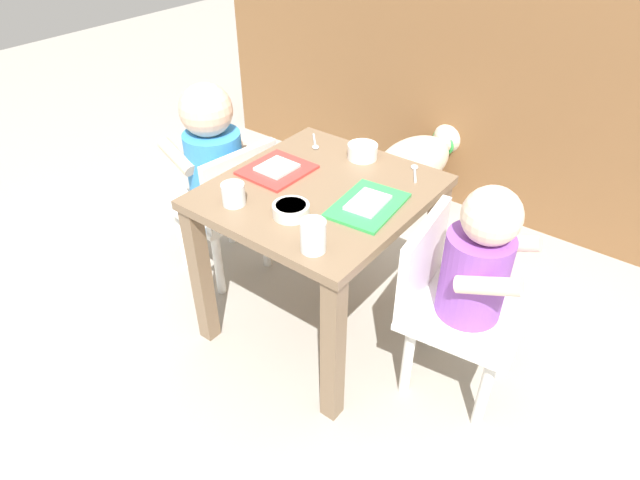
# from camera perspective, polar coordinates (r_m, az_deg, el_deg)

# --- Properties ---
(ground_plane) EXTENTS (7.00, 7.00, 0.00)m
(ground_plane) POSITION_cam_1_polar(r_m,az_deg,el_deg) (1.69, 0.00, -8.47)
(ground_plane) COLOR #9E998E
(kitchen_cabinet_back) EXTENTS (2.34, 0.36, 0.99)m
(kitchen_cabinet_back) POSITION_cam_1_polar(r_m,az_deg,el_deg) (2.26, 17.41, 16.68)
(kitchen_cabinet_back) COLOR brown
(kitchen_cabinet_back) RESTS_ON ground
(dining_table) EXTENTS (0.51, 0.55, 0.48)m
(dining_table) POSITION_cam_1_polar(r_m,az_deg,el_deg) (1.45, 0.00, 2.41)
(dining_table) COLOR #7A6047
(dining_table) RESTS_ON ground
(seated_child_left) EXTENTS (0.31, 0.31, 0.65)m
(seated_child_left) POSITION_cam_1_polar(r_m,az_deg,el_deg) (1.70, -10.91, 8.04)
(seated_child_left) COLOR white
(seated_child_left) RESTS_ON ground
(seated_child_right) EXTENTS (0.31, 0.31, 0.61)m
(seated_child_right) POSITION_cam_1_polar(r_m,az_deg,el_deg) (1.32, 15.51, -3.25)
(seated_child_right) COLOR white
(seated_child_right) RESTS_ON ground
(dog) EXTENTS (0.27, 0.46, 0.33)m
(dog) POSITION_cam_1_polar(r_m,az_deg,el_deg) (2.13, 10.29, 8.30)
(dog) COLOR beige
(dog) RESTS_ON ground
(food_tray_left) EXTENTS (0.16, 0.18, 0.02)m
(food_tray_left) POSITION_cam_1_polar(r_m,az_deg,el_deg) (1.48, -4.53, 7.46)
(food_tray_left) COLOR red
(food_tray_left) RESTS_ON dining_table
(food_tray_right) EXTENTS (0.16, 0.21, 0.02)m
(food_tray_right) POSITION_cam_1_polar(r_m,az_deg,el_deg) (1.33, 5.08, 3.76)
(food_tray_right) COLOR green
(food_tray_right) RESTS_ON dining_table
(water_cup_left) EXTENTS (0.06, 0.06, 0.06)m
(water_cup_left) POSITION_cam_1_polar(r_m,az_deg,el_deg) (1.34, -9.10, 4.68)
(water_cup_left) COLOR white
(water_cup_left) RESTS_ON dining_table
(water_cup_right) EXTENTS (0.06, 0.06, 0.07)m
(water_cup_right) POSITION_cam_1_polar(r_m,az_deg,el_deg) (1.16, -0.72, 0.26)
(water_cup_right) COLOR white
(water_cup_right) RESTS_ON dining_table
(veggie_bowl_far) EXTENTS (0.08, 0.08, 0.04)m
(veggie_bowl_far) POSITION_cam_1_polar(r_m,az_deg,el_deg) (1.54, 4.51, 9.35)
(veggie_bowl_far) COLOR white
(veggie_bowl_far) RESTS_ON dining_table
(veggie_bowl_near) EXTENTS (0.09, 0.09, 0.03)m
(veggie_bowl_near) POSITION_cam_1_polar(r_m,az_deg,el_deg) (1.29, -3.07, 3.21)
(veggie_bowl_near) COLOR silver
(veggie_bowl_near) RESTS_ON dining_table
(spoon_by_left_tray) EXTENTS (0.06, 0.09, 0.01)m
(spoon_by_left_tray) POSITION_cam_1_polar(r_m,az_deg,el_deg) (1.50, 9.96, 7.15)
(spoon_by_left_tray) COLOR silver
(spoon_by_left_tray) RESTS_ON dining_table
(spoon_by_right_tray) EXTENTS (0.08, 0.08, 0.01)m
(spoon_by_right_tray) POSITION_cam_1_polar(r_m,az_deg,el_deg) (1.63, -0.54, 10.18)
(spoon_by_right_tray) COLOR silver
(spoon_by_right_tray) RESTS_ON dining_table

